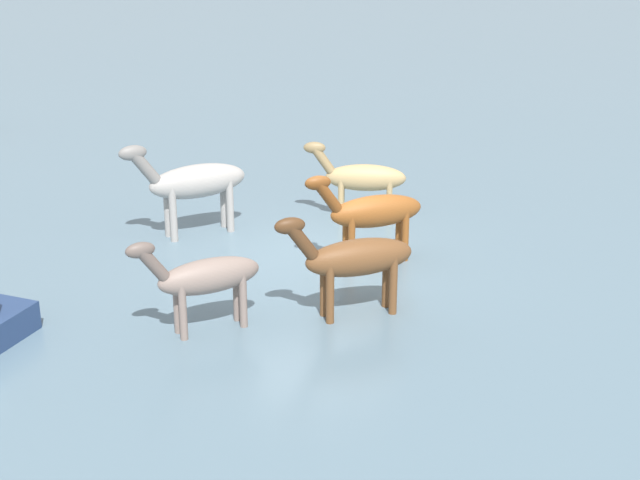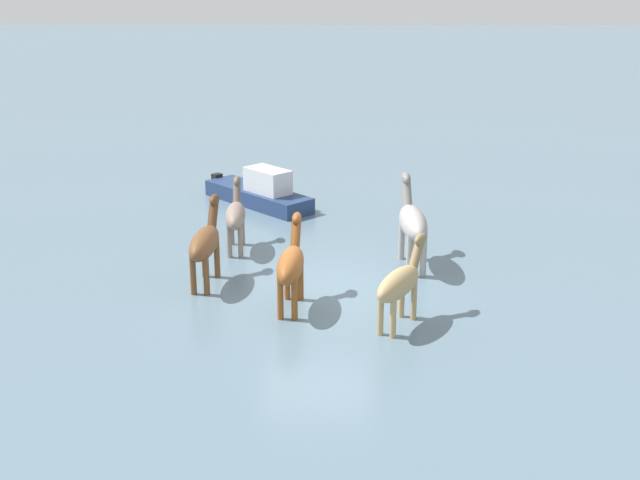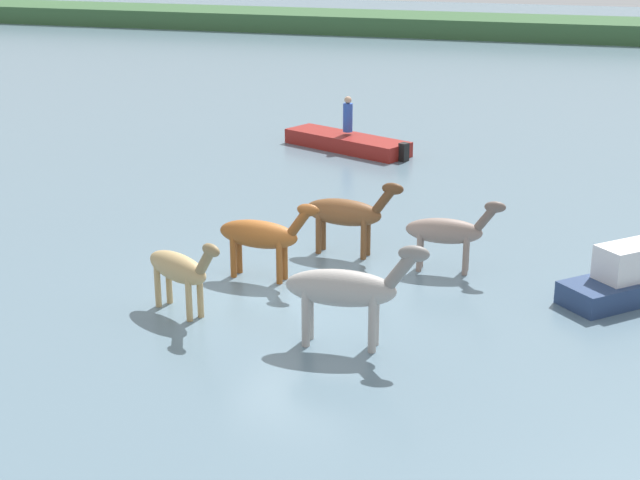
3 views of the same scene
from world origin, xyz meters
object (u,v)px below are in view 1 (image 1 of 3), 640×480
horse_mid_herd (205,277)px  horse_rear_stallion (362,178)px  horse_gray_outer (193,182)px  horse_lead (372,212)px  horse_dun_straggler (354,258)px

horse_mid_herd → horse_rear_stallion: 5.96m
horse_mid_herd → horse_gray_outer: size_ratio=0.83×
horse_mid_herd → horse_gray_outer: 4.48m
horse_lead → horse_rear_stallion: horse_lead is taller
horse_mid_herd → horse_dun_straggler: size_ratio=0.91×
horse_lead → horse_dun_straggler: 2.39m
horse_lead → horse_mid_herd: (3.70, 1.60, -0.07)m
horse_lead → horse_rear_stallion: (-0.87, -2.23, -0.06)m
horse_gray_outer → horse_dun_straggler: 4.92m
horse_rear_stallion → horse_lead: bearing=96.7°
horse_lead → horse_gray_outer: horse_gray_outer is taller
horse_rear_stallion → horse_dun_straggler: 4.76m
horse_rear_stallion → horse_gray_outer: horse_gray_outer is taller
horse_gray_outer → horse_dun_straggler: horse_gray_outer is taller
horse_mid_herd → horse_rear_stallion: horse_rear_stallion is taller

